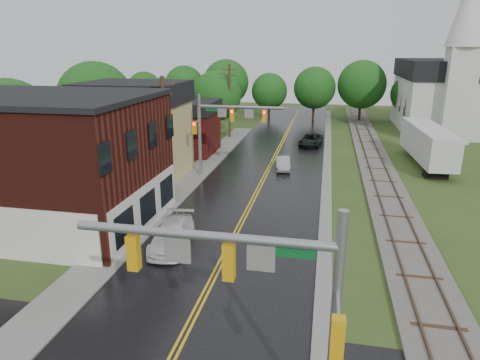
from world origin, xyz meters
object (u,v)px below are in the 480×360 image
(utility_pole_b, at_px, (165,134))
(sedan_silver, at_px, (283,163))
(suv_dark, at_px, (311,140))
(semi_trailer, at_px, (428,143))
(tree_left_b, at_px, (97,101))
(traffic_signal_near, at_px, (256,282))
(traffic_signal_far, at_px, (224,121))
(pickup_white, at_px, (172,235))
(brick_building, at_px, (40,161))
(tree_left_e, at_px, (217,97))
(tree_left_a, at_px, (11,123))
(church, at_px, (443,88))
(utility_pole_c, at_px, (230,100))
(tree_left_c, at_px, (164,104))

(utility_pole_b, distance_m, sedan_silver, 12.53)
(suv_dark, distance_m, semi_trailer, 13.04)
(tree_left_b, height_order, suv_dark, tree_left_b)
(traffic_signal_near, height_order, traffic_signal_far, same)
(suv_dark, xyz_separation_m, pickup_white, (-6.64, -28.08, 0.04))
(semi_trailer, bearing_deg, suv_dark, 150.45)
(tree_left_b, bearing_deg, brick_building, -72.39)
(traffic_signal_far, relative_size, utility_pole_b, 0.82)
(tree_left_e, bearing_deg, tree_left_b, -122.74)
(traffic_signal_near, distance_m, utility_pole_b, 22.49)
(utility_pole_b, relative_size, semi_trailer, 0.76)
(tree_left_a, bearing_deg, tree_left_b, 78.69)
(sedan_silver, distance_m, semi_trailer, 14.14)
(semi_trailer, bearing_deg, traffic_signal_near, -108.87)
(sedan_silver, relative_size, semi_trailer, 0.30)
(tree_left_e, relative_size, sedan_silver, 2.27)
(sedan_silver, bearing_deg, semi_trailer, 9.83)
(utility_pole_b, distance_m, pickup_white, 10.34)
(utility_pole_b, bearing_deg, traffic_signal_near, -62.81)
(traffic_signal_near, height_order, tree_left_b, tree_left_b)
(church, xyz_separation_m, tree_left_a, (-39.85, -31.84, -0.72))
(tree_left_b, height_order, semi_trailer, tree_left_b)
(tree_left_b, bearing_deg, tree_left_e, 57.26)
(traffic_signal_near, distance_m, utility_pole_c, 43.24)
(utility_pole_c, distance_m, pickup_white, 31.30)
(suv_dark, bearing_deg, tree_left_c, -168.21)
(utility_pole_b, relative_size, tree_left_a, 1.04)
(brick_building, relative_size, traffic_signal_near, 1.95)
(tree_left_e, bearing_deg, utility_pole_c, -42.84)
(sedan_silver, height_order, pickup_white, pickup_white)
(tree_left_c, distance_m, sedan_silver, 18.22)
(traffic_signal_far, bearing_deg, tree_left_b, 161.19)
(utility_pole_b, bearing_deg, tree_left_a, -179.55)
(traffic_signal_far, distance_m, tree_left_e, 19.65)
(sedan_silver, bearing_deg, brick_building, -139.32)
(church, height_order, tree_left_b, church)
(traffic_signal_far, bearing_deg, pickup_white, -88.89)
(traffic_signal_far, distance_m, tree_left_a, 17.16)
(brick_building, xyz_separation_m, semi_trailer, (27.19, 19.86, -1.92))
(tree_left_b, distance_m, semi_trailer, 32.87)
(utility_pole_c, relative_size, pickup_white, 1.83)
(church, xyz_separation_m, tree_left_e, (-28.85, -7.84, -1.02))
(church, bearing_deg, traffic_signal_near, -107.72)
(tree_left_a, distance_m, tree_left_b, 10.22)
(sedan_silver, bearing_deg, traffic_signal_near, -93.52)
(utility_pole_b, height_order, pickup_white, utility_pole_b)
(utility_pole_b, height_order, sedan_silver, utility_pole_b)
(brick_building, xyz_separation_m, tree_left_b, (-5.36, 16.90, 1.57))
(church, xyz_separation_m, tree_left_b, (-37.85, -21.84, -0.12))
(church, relative_size, tree_left_e, 2.45)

